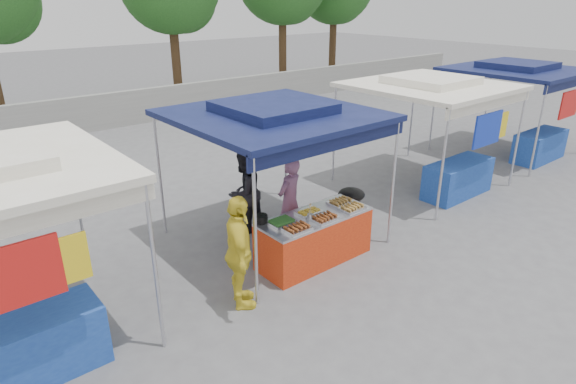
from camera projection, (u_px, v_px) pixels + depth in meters
ground_plane at (310, 258)px, 8.40m from camera, size 80.00×80.00×0.00m
back_wall at (90, 113)px, 16.03m from camera, size 40.00×0.25×1.20m
main_canopy at (274, 114)px, 8.20m from camera, size 3.20×3.20×2.57m
neighbor_stall_right at (442, 122)px, 10.86m from camera, size 3.20×3.20×2.57m
neighbor_stall_far at (527, 99)px, 13.21m from camera, size 3.20×3.20×2.57m
vendor_table at (314, 238)px, 8.17m from camera, size 2.00×0.80×0.85m
food_tray_fl at (297, 228)px, 7.48m from camera, size 0.42×0.30×0.07m
food_tray_fm at (325, 218)px, 7.82m from camera, size 0.42×0.30×0.07m
food_tray_fr at (352, 208)px, 8.21m from camera, size 0.42×0.30×0.07m
food_tray_bl at (282, 222)px, 7.70m from camera, size 0.42×0.30×0.07m
food_tray_bm at (309, 212)px, 8.05m from camera, size 0.42×0.30×0.07m
food_tray_br at (340, 202)px, 8.44m from camera, size 0.42×0.30×0.07m
cooking_pot at (261, 219)px, 7.74m from camera, size 0.22×0.22×0.13m
skewer_cup at (310, 217)px, 7.82m from camera, size 0.09×0.09×0.11m
wok_burner at (351, 205)px, 9.23m from camera, size 0.51×0.51×0.86m
crate_left at (274, 246)px, 8.48m from camera, size 0.49×0.34×0.29m
crate_right at (303, 232)px, 9.02m from camera, size 0.45×0.31×0.27m
crate_stacked at (303, 219)px, 8.92m from camera, size 0.44×0.31×0.26m
vendor_woman at (290, 201)px, 8.70m from camera, size 0.67×0.53×1.61m
helper_man at (244, 192)px, 9.09m from camera, size 0.90×0.78×1.60m
customer_person at (239, 253)px, 6.80m from camera, size 0.84×1.09×1.73m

